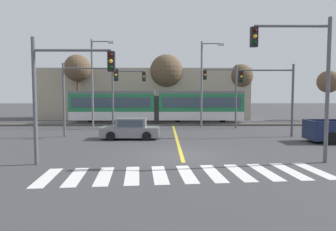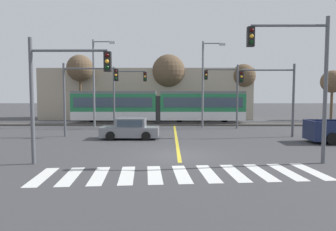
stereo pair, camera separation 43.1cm
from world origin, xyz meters
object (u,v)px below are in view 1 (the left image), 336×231
Objects in this scene: street_lamp_centre at (204,79)px; bare_tree_east at (241,77)px; bare_tree_west at (166,71)px; traffic_light_far_right at (225,87)px; traffic_light_near_right at (303,68)px; traffic_light_far_left at (124,88)px; sedan_crossing at (130,129)px; bare_tree_far_west at (77,68)px; light_rail_tram at (157,106)px; traffic_light_near_left at (63,82)px; traffic_light_mid_left at (83,87)px; bare_tree_far_east at (328,82)px; traffic_light_mid_right at (273,88)px; street_lamp_west at (94,78)px.

street_lamp_centre reaches higher than bare_tree_east.
bare_tree_east is (9.57, 0.13, -0.66)m from bare_tree_west.
traffic_light_far_right is 14.69m from traffic_light_near_right.
traffic_light_far_left is 0.83× the size of bare_tree_east.
traffic_light_far_left is (-9.66, 0.17, -0.10)m from traffic_light_far_right.
sedan_crossing is 0.52× the size of bare_tree_far_west.
light_rail_tram is at bearing 111.22° from traffic_light_near_right.
traffic_light_mid_left is (-1.53, 9.20, -0.00)m from traffic_light_near_left.
traffic_light_far_left is at bearing 178.98° from traffic_light_far_right.
traffic_light_far_left is 16.87m from bare_tree_east.
traffic_light_far_right is 0.72× the size of street_lamp_centre.
traffic_light_near_right is at bearing -80.41° from street_lamp_centre.
traffic_light_near_left is 25.25m from bare_tree_west.
bare_tree_far_east reaches higher than light_rail_tram.
street_lamp_centre is (-4.45, 6.54, 1.07)m from traffic_light_mid_right.
traffic_light_mid_left is at bearing 162.34° from sedan_crossing.
light_rail_tram is 3.19× the size of traffic_light_near_left.
light_rail_tram is 22.58m from bare_tree_far_east.
bare_tree_far_west is at bearing 104.44° from traffic_light_near_left.
bare_tree_west is 1.17× the size of bare_tree_east.
traffic_light_far_right is 0.73× the size of bare_tree_west.
traffic_light_near_left is at bearing -118.43° from street_lamp_centre.
traffic_light_near_left is 35.30m from bare_tree_far_east.
light_rail_tram is 3.34× the size of traffic_light_mid_right.
bare_tree_far_west is 20.49m from bare_tree_east.
bare_tree_far_west reaches higher than traffic_light_mid_right.
street_lamp_west reaches higher than traffic_light_near_right.
light_rail_tram is at bearing 132.72° from traffic_light_mid_right.
sedan_crossing is at bearing -145.11° from bare_tree_far_east.
light_rail_tram is 11.46m from bare_tree_far_west.
street_lamp_centre reaches higher than traffic_light_near_right.
traffic_light_mid_left is 22.39m from bare_tree_east.
street_lamp_west is (-4.44, 8.13, 4.21)m from sedan_crossing.
sedan_crossing is at bearing 138.90° from traffic_light_near_right.
street_lamp_centre is (-2.60, 15.40, 0.32)m from traffic_light_near_right.
traffic_light_near_right is (8.93, -7.79, 3.75)m from sedan_crossing.
bare_tree_west is (2.74, 16.62, 5.52)m from sedan_crossing.
bare_tree_far_east reaches higher than sedan_crossing.
bare_tree_east is at bearing 67.76° from traffic_light_far_right.
traffic_light_mid_left is at bearing -72.38° from bare_tree_far_west.
traffic_light_far_left reaches higher than traffic_light_mid_left.
street_lamp_west is 1.04× the size of bare_tree_west.
street_lamp_west is 10.79m from street_lamp_centre.
sedan_crossing is 11.23m from traffic_light_mid_right.
traffic_light_near_left reaches higher than traffic_light_mid_left.
traffic_light_far_left is 3.41m from street_lamp_west.
bare_tree_east is (1.54, 15.69, 1.86)m from traffic_light_mid_right.
light_rail_tram is at bearing 78.70° from traffic_light_near_left.
traffic_light_mid_right is at bearing -129.63° from bare_tree_far_east.
traffic_light_far_right is 18.18m from traffic_light_near_left.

